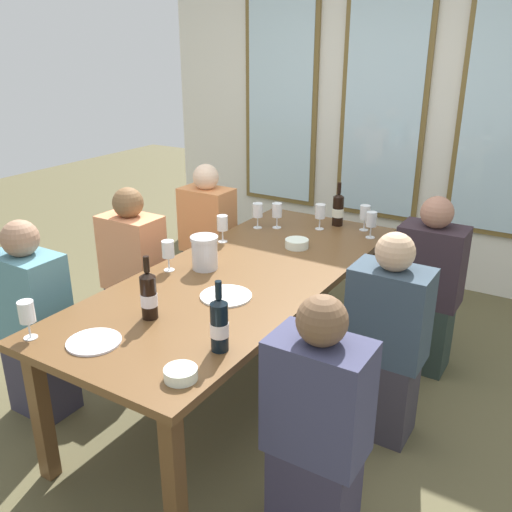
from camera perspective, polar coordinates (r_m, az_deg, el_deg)
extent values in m
plane|color=brown|center=(3.43, -1.31, -13.16)|extent=(12.00, 12.00, 0.00)
cube|color=silver|center=(4.81, 13.11, 14.93)|extent=(4.17, 0.06, 2.90)
cube|color=brown|center=(5.16, 2.57, 15.83)|extent=(0.72, 0.03, 1.88)
cube|color=silver|center=(5.14, 2.47, 15.82)|extent=(0.64, 0.01, 1.80)
cube|color=brown|center=(4.77, 12.93, 14.89)|extent=(0.72, 0.03, 1.88)
cube|color=silver|center=(4.76, 12.86, 14.88)|extent=(0.64, 0.01, 1.80)
cube|color=brown|center=(4.55, 24.55, 13.27)|extent=(0.72, 0.03, 1.88)
cube|color=silver|center=(4.54, 24.52, 13.26)|extent=(0.64, 0.01, 1.80)
cube|color=brown|center=(3.08, -1.43, -2.06)|extent=(0.97, 2.38, 0.04)
cube|color=brown|center=(2.81, -21.16, -14.87)|extent=(0.07, 0.07, 0.70)
cube|color=brown|center=(2.34, -8.41, -21.75)|extent=(0.07, 0.07, 0.70)
cube|color=brown|center=(4.27, 2.22, -0.56)|extent=(0.07, 0.07, 0.70)
cube|color=brown|center=(3.98, 12.00, -2.73)|extent=(0.07, 0.07, 0.70)
cylinder|color=white|center=(2.79, -3.10, -4.11)|extent=(0.26, 0.26, 0.01)
cylinder|color=white|center=(2.48, -16.30, -8.44)|extent=(0.23, 0.23, 0.01)
cylinder|color=silver|center=(3.11, -5.29, 0.17)|extent=(0.14, 0.14, 0.17)
cylinder|color=silver|center=(3.08, -5.35, 1.82)|extent=(0.16, 0.16, 0.02)
cylinder|color=black|center=(3.88, 8.41, 4.59)|extent=(0.08, 0.08, 0.20)
cone|color=black|center=(3.85, 8.50, 6.20)|extent=(0.08, 0.08, 0.02)
cylinder|color=black|center=(3.83, 8.54, 6.92)|extent=(0.03, 0.03, 0.08)
cylinder|color=silver|center=(3.88, 8.40, 4.44)|extent=(0.08, 0.08, 0.06)
cylinder|color=black|center=(2.29, -3.78, -7.28)|extent=(0.07, 0.07, 0.21)
cone|color=black|center=(2.24, -3.85, -4.63)|extent=(0.07, 0.07, 0.02)
cylinder|color=black|center=(2.22, -3.88, -3.48)|extent=(0.03, 0.03, 0.08)
cylinder|color=white|center=(2.30, -3.77, -7.51)|extent=(0.08, 0.08, 0.06)
cylinder|color=black|center=(2.59, -10.93, -4.20)|extent=(0.08, 0.07, 0.21)
cone|color=black|center=(2.54, -11.11, -1.86)|extent=(0.08, 0.07, 0.02)
cylinder|color=black|center=(2.53, -11.19, -0.82)|extent=(0.03, 0.03, 0.08)
cylinder|color=silver|center=(2.60, -10.92, -4.40)|extent=(0.08, 0.08, 0.06)
cylinder|color=white|center=(3.44, 4.21, 1.29)|extent=(0.15, 0.15, 0.05)
cylinder|color=white|center=(2.17, -7.73, -11.88)|extent=(0.13, 0.13, 0.05)
cylinder|color=white|center=(3.55, -3.43, 1.49)|extent=(0.06, 0.06, 0.00)
cylinder|color=white|center=(3.53, -3.44, 2.10)|extent=(0.01, 0.01, 0.07)
cylinder|color=white|center=(3.51, -3.47, 3.41)|extent=(0.07, 0.07, 0.09)
cylinder|color=maroon|center=(3.52, -3.46, 2.87)|extent=(0.06, 0.06, 0.02)
cylinder|color=white|center=(3.69, 11.63, 1.88)|extent=(0.06, 0.06, 0.00)
cylinder|color=white|center=(3.68, 11.67, 2.46)|extent=(0.01, 0.01, 0.07)
cylinder|color=white|center=(3.65, 11.77, 3.72)|extent=(0.07, 0.07, 0.09)
cylinder|color=#590C19|center=(3.66, 11.73, 3.29)|extent=(0.06, 0.06, 0.03)
cylinder|color=white|center=(3.81, 6.53, 2.79)|extent=(0.06, 0.06, 0.00)
cylinder|color=white|center=(3.79, 6.55, 3.36)|extent=(0.01, 0.01, 0.07)
cylinder|color=white|center=(3.77, 6.60, 4.59)|extent=(0.07, 0.07, 0.09)
cylinder|color=maroon|center=(3.78, 6.59, 4.16)|extent=(0.06, 0.06, 0.03)
cylinder|color=white|center=(3.81, 0.17, 2.94)|extent=(0.06, 0.06, 0.00)
cylinder|color=white|center=(3.79, 0.17, 3.50)|extent=(0.01, 0.01, 0.07)
cylinder|color=white|center=(3.77, 0.17, 4.73)|extent=(0.07, 0.07, 0.09)
cylinder|color=beige|center=(3.78, 0.17, 4.34)|extent=(0.06, 0.06, 0.04)
cylinder|color=white|center=(3.83, 10.99, 2.64)|extent=(0.06, 0.06, 0.00)
cylinder|color=white|center=(3.82, 11.04, 3.21)|extent=(0.01, 0.01, 0.07)
cylinder|color=white|center=(3.79, 11.13, 4.43)|extent=(0.07, 0.07, 0.09)
cylinder|color=white|center=(3.14, -8.89, -1.42)|extent=(0.06, 0.06, 0.00)
cylinder|color=white|center=(3.13, -8.94, -0.75)|extent=(0.01, 0.01, 0.07)
cylinder|color=white|center=(3.10, -9.02, 0.71)|extent=(0.07, 0.07, 0.09)
cylinder|color=white|center=(2.61, -22.11, -7.75)|extent=(0.06, 0.06, 0.00)
cylinder|color=white|center=(2.60, -22.23, -6.99)|extent=(0.01, 0.01, 0.07)
cylinder|color=white|center=(2.56, -22.49, -5.30)|extent=(0.07, 0.07, 0.09)
cylinder|color=white|center=(3.81, 2.15, 2.94)|extent=(0.06, 0.06, 0.00)
cylinder|color=white|center=(3.80, 2.16, 3.51)|extent=(0.01, 0.01, 0.07)
cylinder|color=white|center=(3.77, 2.18, 4.74)|extent=(0.07, 0.07, 0.09)
cube|color=#2C3638|center=(4.32, -4.83, -2.18)|extent=(0.32, 0.24, 0.45)
cube|color=#DD8A51|center=(4.16, -5.03, 3.71)|extent=(0.38, 0.24, 0.48)
sphere|color=beige|center=(4.07, -5.17, 8.08)|extent=(0.19, 0.19, 0.19)
cube|color=#26332C|center=(3.66, 16.68, -7.62)|extent=(0.32, 0.24, 0.45)
cube|color=#2F232A|center=(3.47, 17.49, -0.87)|extent=(0.38, 0.24, 0.48)
sphere|color=#9C6A54|center=(3.37, 18.09, 4.27)|extent=(0.19, 0.19, 0.19)
cube|color=#353243|center=(3.34, -21.09, -11.18)|extent=(0.32, 0.24, 0.45)
cube|color=teal|center=(3.13, -22.21, -3.95)|extent=(0.38, 0.24, 0.48)
sphere|color=#9B7258|center=(3.02, -23.06, 1.67)|extent=(0.19, 0.19, 0.19)
cube|color=#312D43|center=(2.46, 5.93, -23.10)|extent=(0.32, 0.24, 0.45)
cube|color=#393A59|center=(2.16, 6.41, -14.25)|extent=(0.38, 0.24, 0.48)
sphere|color=brown|center=(1.99, 6.79, -6.60)|extent=(0.19, 0.19, 0.19)
cube|color=#332E3F|center=(3.77, -12.02, -6.26)|extent=(0.32, 0.24, 0.45)
cube|color=#E18759|center=(3.59, -12.58, 0.34)|extent=(0.38, 0.24, 0.48)
sphere|color=brown|center=(3.48, -13.01, 5.35)|extent=(0.19, 0.19, 0.19)
cube|color=#343139|center=(3.04, 12.74, -13.62)|extent=(0.32, 0.24, 0.45)
cube|color=#334351|center=(2.81, 13.50, -5.80)|extent=(0.38, 0.24, 0.48)
sphere|color=tan|center=(2.68, 14.09, 0.41)|extent=(0.19, 0.19, 0.19)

